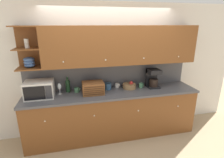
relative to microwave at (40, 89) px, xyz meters
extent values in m
plane|color=tan|center=(1.33, 0.26, -1.09)|extent=(24.00, 24.00, 0.00)
cube|color=silver|center=(1.33, 0.29, 0.21)|extent=(5.72, 0.06, 2.60)
cube|color=brown|center=(1.33, -0.05, -0.64)|extent=(3.32, 0.61, 0.90)
cube|color=#4C4C51|center=(1.33, -0.07, -0.17)|extent=(3.34, 0.64, 0.04)
sphere|color=white|center=(0.09, -0.36, -0.44)|extent=(0.03, 0.03, 0.03)
sphere|color=white|center=(0.92, -0.36, -0.44)|extent=(0.03, 0.03, 0.03)
sphere|color=white|center=(1.75, -0.36, -0.44)|extent=(0.03, 0.03, 0.03)
sphere|color=white|center=(2.58, -0.36, -0.44)|extent=(0.03, 0.03, 0.03)
cube|color=#4C4C51|center=(1.33, 0.25, 0.11)|extent=(3.32, 0.01, 0.52)
cube|color=brown|center=(1.54, 0.07, 0.73)|extent=(2.90, 0.36, 0.71)
cube|color=brown|center=(-0.12, 0.25, 0.73)|extent=(0.42, 0.02, 0.71)
cube|color=brown|center=(-0.12, 0.07, 0.38)|extent=(0.42, 0.36, 0.02)
cube|color=brown|center=(-0.12, 0.07, 0.71)|extent=(0.42, 0.36, 0.02)
cube|color=brown|center=(-0.12, 0.07, 1.07)|extent=(0.42, 0.36, 0.02)
sphere|color=white|center=(0.45, -0.11, 0.50)|extent=(0.03, 0.03, 0.03)
sphere|color=white|center=(1.18, -0.11, 0.50)|extent=(0.03, 0.03, 0.03)
sphere|color=white|center=(1.90, -0.11, 0.50)|extent=(0.03, 0.03, 0.03)
sphere|color=white|center=(2.63, -0.11, 0.50)|extent=(0.03, 0.03, 0.03)
ellipsoid|color=#3D5B93|center=(-0.12, 0.07, 0.43)|extent=(0.18, 0.18, 0.08)
ellipsoid|color=#3D5B93|center=(-0.12, 0.07, 0.48)|extent=(0.18, 0.18, 0.08)
ellipsoid|color=#3D5B93|center=(-0.12, 0.07, 0.53)|extent=(0.18, 0.18, 0.08)
cylinder|color=silver|center=(-0.12, 0.07, 0.76)|extent=(0.07, 0.07, 0.08)
cylinder|color=silver|center=(-0.12, 0.07, 0.84)|extent=(0.07, 0.07, 0.08)
cube|color=silver|center=(0.00, 0.00, 0.00)|extent=(0.49, 0.36, 0.30)
cube|color=black|center=(-0.05, -0.18, 0.00)|extent=(0.34, 0.01, 0.24)
cube|color=#2D2D33|center=(0.18, -0.18, 0.00)|extent=(0.11, 0.01, 0.24)
cylinder|color=silver|center=(0.34, 0.07, -0.15)|extent=(0.07, 0.07, 0.01)
cylinder|color=silver|center=(0.34, 0.07, -0.10)|extent=(0.01, 0.01, 0.09)
ellipsoid|color=silver|center=(0.34, 0.07, 0.01)|extent=(0.07, 0.07, 0.13)
cylinder|color=#19381E|center=(0.48, 0.16, -0.05)|extent=(0.08, 0.08, 0.20)
sphere|color=#19381E|center=(0.48, 0.16, 0.05)|extent=(0.08, 0.08, 0.08)
cylinder|color=#19381E|center=(0.48, 0.16, 0.11)|extent=(0.03, 0.03, 0.07)
cylinder|color=#4C845B|center=(0.65, 0.10, -0.11)|extent=(0.09, 0.09, 0.09)
torus|color=#4C845B|center=(0.70, 0.10, -0.10)|extent=(0.01, 0.06, 0.06)
cube|color=brown|center=(0.95, -0.04, -0.04)|extent=(0.40, 0.30, 0.22)
cube|color=#432713|center=(0.95, -0.19, -0.11)|extent=(0.37, 0.01, 0.02)
cube|color=#432713|center=(0.95, -0.19, -0.07)|extent=(0.37, 0.01, 0.02)
cube|color=#432713|center=(0.95, -0.19, -0.04)|extent=(0.37, 0.01, 0.02)
cube|color=#432713|center=(0.95, -0.19, 0.00)|extent=(0.37, 0.01, 0.02)
cube|color=#432713|center=(0.95, -0.19, 0.03)|extent=(0.37, 0.01, 0.02)
cylinder|color=#33567A|center=(1.26, 0.11, -0.09)|extent=(0.13, 0.13, 0.12)
cylinder|color=navy|center=(1.26, 0.11, -0.02)|extent=(0.14, 0.14, 0.01)
cylinder|color=silver|center=(1.47, 0.17, -0.10)|extent=(0.08, 0.08, 0.09)
torus|color=silver|center=(1.51, 0.17, -0.10)|extent=(0.01, 0.06, 0.06)
cylinder|color=#937047|center=(1.70, 0.07, -0.10)|extent=(0.27, 0.27, 0.10)
sphere|color=red|center=(1.73, 0.05, -0.03)|extent=(0.08, 0.08, 0.08)
cylinder|color=#4C845B|center=(1.94, 0.05, -0.10)|extent=(0.08, 0.08, 0.10)
torus|color=#4C845B|center=(1.99, 0.05, -0.10)|extent=(0.01, 0.07, 0.07)
cube|color=black|center=(2.20, 0.02, -0.13)|extent=(0.24, 0.25, 0.03)
cylinder|color=black|center=(2.20, 0.00, -0.04)|extent=(0.18, 0.18, 0.15)
cube|color=black|center=(2.20, 0.12, 0.04)|extent=(0.24, 0.06, 0.38)
cube|color=black|center=(2.20, 0.02, 0.19)|extent=(0.24, 0.25, 0.08)
camera|label=1|loc=(0.61, -3.11, 1.11)|focal=28.00mm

